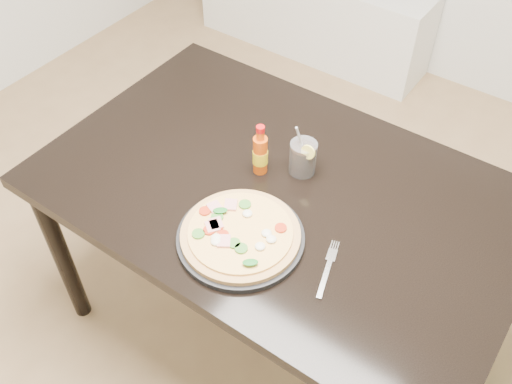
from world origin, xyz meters
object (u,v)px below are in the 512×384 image
Objects in this scene: dining_table at (279,206)px; cola_cup at (303,158)px; fork at (328,267)px; media_console at (312,11)px; plate at (241,238)px; hot_sauce_bottle at (260,154)px; pizza at (240,233)px.

cola_cup reaches higher than dining_table.
media_console is (-1.16, 1.89, -0.50)m from fork.
plate is 0.24× the size of media_console.
dining_table is 0.24m from plate.
plate is at bearing -66.09° from hot_sauce_bottle.
hot_sauce_bottle is (-0.11, 0.25, 0.06)m from plate.
pizza is 2.22m from media_console.
hot_sauce_bottle reaches higher than fork.
plate reaches higher than media_console.
cola_cup is 1.94m from media_console.
plate reaches higher than dining_table.
fork is 0.13× the size of media_console.
fork is at bearing 13.26° from plate.
media_console is at bearing 115.50° from hot_sauce_bottle.
pizza is at bearing -66.51° from hot_sauce_bottle.
dining_table is at bearing 96.22° from plate.
pizza is at bearing 176.53° from fork.
plate is 0.24m from fork.
fork is (0.24, 0.06, -0.02)m from pizza.
pizza reaches higher than fork.
media_console is (-0.92, 1.95, -0.51)m from plate.
hot_sauce_bottle is at bearing 134.24° from fork.
cola_cup is 0.94× the size of fork.
dining_table is at bearing -62.51° from media_console.
plate is at bearing -88.61° from cola_cup.
hot_sauce_bottle is at bearing -64.50° from media_console.
pizza is 0.27m from hot_sauce_bottle.
media_console is (-0.91, 1.63, -0.55)m from cola_cup.
media_console is (-0.81, 1.70, -0.57)m from hot_sauce_bottle.
media_console is at bearing 115.30° from plate.
cola_cup reaches higher than plate.
dining_table is 4.09× the size of plate.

